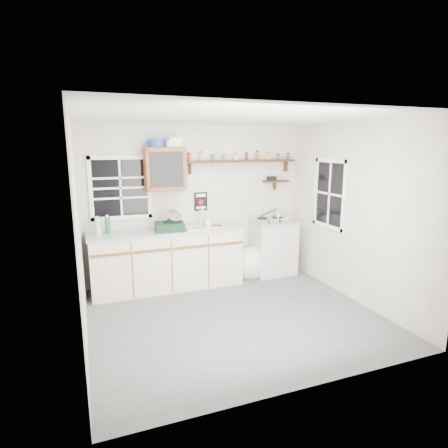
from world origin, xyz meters
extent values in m
cube|color=#515053|center=(0.00, 0.00, -0.01)|extent=(3.60, 3.20, 0.02)
cube|color=silver|center=(0.00, 0.00, 2.51)|extent=(3.60, 3.20, 0.02)
cube|color=#B0AA9E|center=(-1.81, 0.00, 1.25)|extent=(0.02, 3.20, 2.50)
cube|color=#B0AA9E|center=(1.81, 0.00, 1.25)|extent=(0.02, 3.20, 2.50)
cube|color=#B0AA9E|center=(0.00, 1.61, 1.25)|extent=(3.60, 0.02, 2.50)
cube|color=#B0AA9E|center=(0.00, -1.61, 1.25)|extent=(3.60, 0.02, 2.50)
cube|color=beige|center=(-0.58, 1.30, 0.44)|extent=(2.27, 0.60, 0.88)
cube|color=#AAADB2|center=(-0.58, 1.30, 0.90)|extent=(2.31, 0.62, 0.04)
cube|color=brown|center=(-1.44, 0.99, 0.70)|extent=(0.53, 0.02, 0.03)
cube|color=brown|center=(-0.87, 0.99, 0.70)|extent=(0.53, 0.02, 0.03)
cube|color=brown|center=(-0.30, 0.99, 0.70)|extent=(0.53, 0.02, 0.03)
cube|color=brown|center=(0.27, 0.99, 0.70)|extent=(0.53, 0.02, 0.03)
cube|color=silver|center=(1.25, 1.33, 0.44)|extent=(0.70, 0.55, 0.88)
cube|color=#AAADB2|center=(1.25, 1.33, 0.90)|extent=(0.73, 0.57, 0.03)
cube|color=silver|center=(-0.05, 1.30, 0.93)|extent=(0.52, 0.44, 0.03)
cylinder|color=silver|center=(0.00, 1.46, 1.06)|extent=(0.02, 0.02, 0.28)
cylinder|color=silver|center=(0.00, 1.40, 1.19)|extent=(0.02, 0.14, 0.02)
cube|color=#5A2A16|center=(-0.55, 1.45, 1.82)|extent=(0.60, 0.30, 0.65)
cube|color=black|center=(-0.55, 1.29, 1.82)|extent=(0.48, 0.02, 0.52)
cylinder|color=#173E98|center=(-0.67, 1.45, 2.21)|extent=(0.24, 0.24, 0.11)
cube|color=silver|center=(-0.39, 1.45, 2.22)|extent=(0.18, 0.15, 0.14)
cylinder|color=silver|center=(-0.47, 1.40, 2.20)|extent=(0.12, 0.12, 0.10)
cube|color=black|center=(0.73, 1.51, 1.92)|extent=(1.91, 0.18, 0.04)
cube|color=black|center=(-0.13, 1.55, 1.82)|extent=(0.03, 0.10, 0.18)
cube|color=black|center=(1.58, 1.55, 1.82)|extent=(0.03, 0.10, 0.18)
cylinder|color=red|center=(-0.15, 1.51, 1.99)|extent=(0.06, 0.06, 0.11)
cylinder|color=black|center=(-0.15, 1.51, 2.06)|extent=(0.05, 0.05, 0.02)
cylinder|color=gold|center=(0.04, 1.51, 2.00)|extent=(0.05, 0.05, 0.12)
cylinder|color=black|center=(0.04, 1.51, 2.07)|extent=(0.04, 0.04, 0.02)
cylinder|color=#267226|center=(0.24, 1.51, 1.98)|extent=(0.05, 0.05, 0.08)
cylinder|color=black|center=(0.24, 1.51, 2.03)|extent=(0.05, 0.05, 0.02)
cylinder|color=#99591E|center=(0.43, 1.51, 1.98)|extent=(0.05, 0.05, 0.08)
cylinder|color=black|center=(0.43, 1.51, 2.03)|extent=(0.05, 0.05, 0.02)
cylinder|color=silver|center=(0.63, 1.51, 1.98)|extent=(0.05, 0.05, 0.09)
cylinder|color=black|center=(0.63, 1.51, 2.04)|extent=(0.05, 0.05, 0.02)
cylinder|color=#4C2614|center=(0.82, 1.51, 1.99)|extent=(0.05, 0.05, 0.11)
cylinder|color=black|center=(0.82, 1.51, 2.06)|extent=(0.04, 0.04, 0.02)
cylinder|color=#B24C19|center=(1.02, 1.51, 2.00)|extent=(0.05, 0.05, 0.13)
cylinder|color=black|center=(1.02, 1.51, 2.08)|extent=(0.05, 0.05, 0.02)
cylinder|color=gold|center=(1.21, 1.51, 1.99)|extent=(0.05, 0.05, 0.10)
cylinder|color=black|center=(1.21, 1.51, 2.05)|extent=(0.04, 0.04, 0.02)
cylinder|color=#334C8C|center=(1.41, 1.51, 1.98)|extent=(0.05, 0.05, 0.07)
cylinder|color=black|center=(1.41, 1.51, 2.02)|extent=(0.04, 0.04, 0.02)
cylinder|color=maroon|center=(1.60, 1.51, 1.98)|extent=(0.05, 0.05, 0.09)
cylinder|color=black|center=(1.60, 1.51, 2.04)|extent=(0.05, 0.05, 0.02)
cube|color=black|center=(1.38, 1.52, 1.57)|extent=(0.45, 0.15, 0.03)
cube|color=black|center=(1.38, 1.56, 1.49)|extent=(0.03, 0.08, 0.14)
cube|color=black|center=(1.30, 1.52, 1.62)|extent=(0.14, 0.10, 0.07)
cube|color=black|center=(0.05, 1.59, 1.28)|extent=(0.22, 0.01, 0.30)
cube|color=white|center=(0.05, 1.58, 1.38)|extent=(0.16, 0.00, 0.05)
cylinder|color=#A50C0C|center=(0.05, 1.58, 1.27)|extent=(0.09, 0.01, 0.09)
cube|color=white|center=(0.05, 1.58, 1.18)|extent=(0.16, 0.00, 0.04)
cube|color=black|center=(-1.20, 1.59, 1.55)|extent=(0.85, 0.02, 0.90)
cube|color=white|center=(-1.20, 1.59, 1.55)|extent=(0.93, 0.03, 0.98)
cube|color=black|center=(1.79, 0.55, 1.45)|extent=(0.02, 0.70, 1.00)
cube|color=white|center=(1.79, 0.55, 1.45)|extent=(0.03, 0.78, 1.08)
cylinder|color=silver|center=(-1.56, 1.31, 1.04)|extent=(0.08, 0.08, 0.24)
cylinder|color=silver|center=(-1.56, 1.31, 1.18)|extent=(0.04, 0.04, 0.03)
cylinder|color=#226833|center=(-1.43, 1.35, 1.04)|extent=(0.08, 0.08, 0.24)
cylinder|color=silver|center=(-1.43, 1.35, 1.18)|extent=(0.04, 0.04, 0.03)
cube|color=black|center=(-0.55, 1.22, 0.98)|extent=(0.45, 0.35, 0.13)
cylinder|color=silver|center=(-0.50, 1.22, 1.11)|extent=(0.30, 0.32, 0.26)
imported|color=silver|center=(0.12, 1.42, 1.01)|extent=(0.11, 0.11, 0.18)
cube|color=maroon|center=(0.19, 1.24, 0.93)|extent=(0.17, 0.16, 0.02)
cube|color=silver|center=(1.17, 1.31, 0.95)|extent=(0.58, 0.32, 0.07)
cylinder|color=black|center=(1.03, 1.31, 0.99)|extent=(0.18, 0.18, 0.01)
cylinder|color=black|center=(1.32, 1.31, 0.99)|extent=(0.18, 0.18, 0.01)
cylinder|color=silver|center=(1.32, 1.31, 1.03)|extent=(0.14, 0.14, 0.09)
cylinder|color=black|center=(1.18, 1.38, 1.06)|extent=(0.27, 0.09, 0.14)
ellipsoid|color=white|center=(0.80, 1.27, 0.23)|extent=(0.48, 0.43, 0.50)
cone|color=white|center=(0.82, 1.27, 0.46)|extent=(0.14, 0.14, 0.14)
camera|label=1|loc=(-1.72, -4.17, 2.18)|focal=30.00mm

